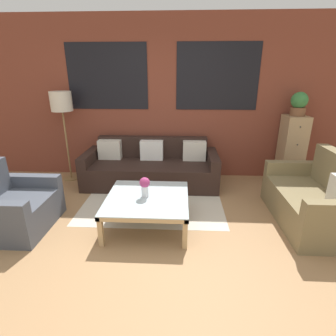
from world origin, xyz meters
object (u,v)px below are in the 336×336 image
object	(u,v)px
armchair_corner	(14,208)
flower_vase	(145,186)
settee_vintage	(315,201)
potted_plant	(299,104)
couch_dark	(151,168)
floor_lamp	(62,105)
drawer_cabinet	(291,150)
coffee_table	(147,200)

from	to	relation	value
armchair_corner	flower_vase	size ratio (longest dim) A/B	3.58
settee_vintage	potted_plant	bearing A→B (deg)	82.15
couch_dark	potted_plant	bearing A→B (deg)	4.81
couch_dark	potted_plant	world-z (taller)	potted_plant
couch_dark	floor_lamp	world-z (taller)	floor_lamp
drawer_cabinet	potted_plant	bearing A→B (deg)	90.00
floor_lamp	drawer_cabinet	distance (m)	4.04
couch_dark	coffee_table	distance (m)	1.36
settee_vintage	potted_plant	size ratio (longest dim) A/B	3.72
couch_dark	floor_lamp	size ratio (longest dim) A/B	1.45
coffee_table	drawer_cabinet	xyz separation A→B (m)	(2.34, 1.56, 0.25)
coffee_table	drawer_cabinet	world-z (taller)	drawer_cabinet
couch_dark	flower_vase	size ratio (longest dim) A/B	8.76
potted_plant	couch_dark	bearing A→B (deg)	-175.19
settee_vintage	potted_plant	world-z (taller)	potted_plant
coffee_table	floor_lamp	size ratio (longest dim) A/B	0.65
couch_dark	coffee_table	xyz separation A→B (m)	(0.10, -1.36, 0.06)
coffee_table	potted_plant	size ratio (longest dim) A/B	2.64
settee_vintage	drawer_cabinet	distance (m)	1.44
couch_dark	settee_vintage	size ratio (longest dim) A/B	1.59
potted_plant	settee_vintage	bearing A→B (deg)	-97.85
couch_dark	settee_vintage	xyz separation A→B (m)	(2.26, -1.19, 0.03)
couch_dark	armchair_corner	size ratio (longest dim) A/B	2.44
flower_vase	drawer_cabinet	bearing A→B (deg)	33.39
coffee_table	floor_lamp	bearing A→B (deg)	137.47
settee_vintage	armchair_corner	xyz separation A→B (m)	(-3.82, -0.32, -0.03)
potted_plant	floor_lamp	bearing A→B (deg)	-179.02
drawer_cabinet	potted_plant	distance (m)	0.79
couch_dark	coffee_table	bearing A→B (deg)	-85.58
settee_vintage	flower_vase	xyz separation A→B (m)	(-2.18, -0.17, 0.24)
armchair_corner	potted_plant	size ratio (longest dim) A/B	2.42
settee_vintage	flower_vase	world-z (taller)	settee_vintage
potted_plant	flower_vase	distance (m)	2.96
drawer_cabinet	flower_vase	xyz separation A→B (m)	(-2.37, -1.56, -0.04)
coffee_table	floor_lamp	distance (m)	2.43
settee_vintage	potted_plant	distance (m)	1.77
coffee_table	flower_vase	world-z (taller)	flower_vase
settee_vintage	coffee_table	size ratio (longest dim) A/B	1.41
floor_lamp	potted_plant	bearing A→B (deg)	0.98
settee_vintage	couch_dark	bearing A→B (deg)	152.21
coffee_table	flower_vase	distance (m)	0.21
floor_lamp	potted_plant	size ratio (longest dim) A/B	4.06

